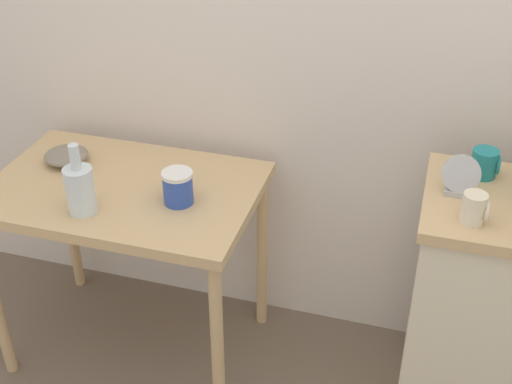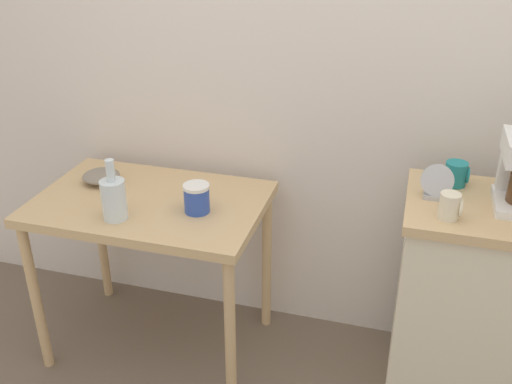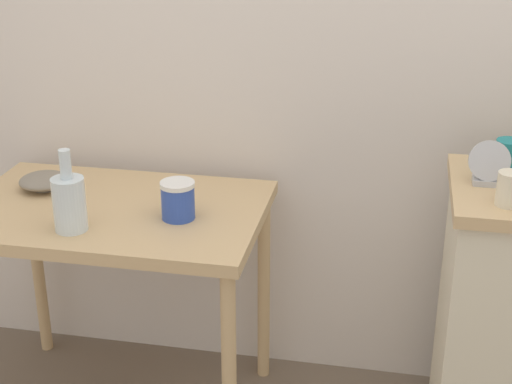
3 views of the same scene
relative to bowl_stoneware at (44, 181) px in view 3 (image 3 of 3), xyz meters
name	(u,v)px [view 3 (image 3 of 3)]	position (x,y,z in m)	size (l,w,h in m)	color
wooden_table	(115,233)	(0.27, -0.09, -0.12)	(0.95, 0.63, 0.77)	tan
bowl_stoneware	(44,181)	(0.00, 0.00, 0.00)	(0.16, 0.16, 0.05)	gray
glass_carafe_vase	(69,202)	(0.22, -0.28, 0.06)	(0.10, 0.10, 0.25)	silver
canister_enamel	(178,200)	(0.50, -0.14, 0.03)	(0.11, 0.11, 0.12)	#2D4CAD
mug_dark_teal	(510,155)	(1.47, 0.05, 0.18)	(0.09, 0.08, 0.09)	teal
mug_small_cream	(511,189)	(1.44, -0.22, 0.18)	(0.08, 0.07, 0.09)	beige
table_clock	(489,165)	(1.40, -0.08, 0.19)	(0.12, 0.06, 0.13)	#B2B5BA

